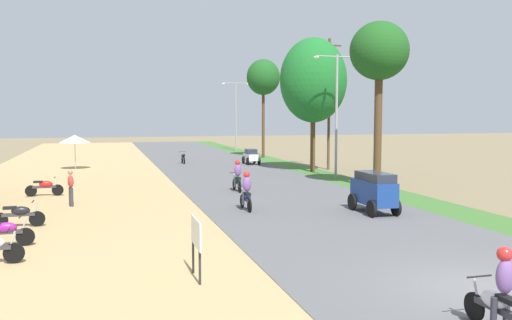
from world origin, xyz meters
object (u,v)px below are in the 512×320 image
street_signboard (196,237)px  motorbike_ahead_second (246,192)px  motorbike_foreground_rider (499,293)px  streetlamp_near (337,107)px  parked_motorbike_third (19,214)px  median_tree_second (313,80)px  streetlamp_mid (236,111)px  pedestrian_on_shoulder (71,186)px  car_hatchback_white (251,156)px  parked_motorbike_second (4,231)px  median_tree_nearest (379,54)px  utility_pole_near (329,102)px  median_tree_third (263,78)px  vendor_umbrella (75,139)px  motorbike_ahead_third (237,177)px  car_van_blue (374,190)px  parked_motorbike_fourth (45,186)px  motorbike_ahead_fourth (183,157)px

street_signboard → motorbike_ahead_second: bearing=68.1°
motorbike_foreground_rider → streetlamp_near: bearing=72.9°
parked_motorbike_third → median_tree_second: median_tree_second is taller
streetlamp_mid → pedestrian_on_shoulder: bearing=-114.7°
car_hatchback_white → motorbike_foreground_rider: bearing=-97.5°
parked_motorbike_second → median_tree_second: median_tree_second is taller
median_tree_nearest → parked_motorbike_third: bearing=-161.5°
parked_motorbike_third → car_hatchback_white: car_hatchback_white is taller
parked_motorbike_second → streetlamp_mid: streetlamp_mid is taller
utility_pole_near → streetlamp_near: bearing=-108.4°
median_tree_nearest → pedestrian_on_shoulder: bearing=-174.5°
median_tree_third → streetlamp_near: (-0.12, -16.85, -2.90)m
parked_motorbike_second → pedestrian_on_shoulder: 7.44m
pedestrian_on_shoulder → utility_pole_near: (17.49, 12.39, 4.03)m
parked_motorbike_second → parked_motorbike_third: size_ratio=1.00×
parked_motorbike_third → median_tree_nearest: size_ratio=0.20×
vendor_umbrella → median_tree_second: (16.19, -6.02, 4.14)m
median_tree_third → motorbike_ahead_third: median_tree_third is taller
street_signboard → car_hatchback_white: 30.72m
vendor_umbrella → motorbike_ahead_second: (7.73, -19.91, -1.45)m
median_tree_nearest → median_tree_second: bearing=90.6°
street_signboard → car_hatchback_white: street_signboard is taller
median_tree_third → motorbike_foreground_rider: median_tree_third is taller
street_signboard → car_van_blue: 10.88m
parked_motorbike_third → median_tree_nearest: (17.24, 5.76, 6.77)m
pedestrian_on_shoulder → parked_motorbike_fourth: bearing=111.9°
streetlamp_mid → parked_motorbike_third: bearing=-114.2°
pedestrian_on_shoulder → motorbike_foreground_rider: size_ratio=0.90×
median_tree_nearest → motorbike_ahead_fourth: 20.81m
parked_motorbike_fourth → motorbike_ahead_fourth: bearing=60.3°
car_hatchback_white → motorbike_ahead_second: bearing=-105.6°
parked_motorbike_third → motorbike_ahead_second: (8.69, 1.13, 0.30)m
median_tree_third → streetlamp_near: bearing=-90.4°
parked_motorbike_fourth → street_signboard: (4.98, -15.56, 0.55)m
pedestrian_on_shoulder → streetlamp_mid: size_ratio=0.21×
car_van_blue → median_tree_nearest: bearing=61.0°
car_van_blue → parked_motorbike_second: bearing=-171.2°
motorbike_ahead_fourth → median_tree_nearest: bearing=-66.0°
pedestrian_on_shoulder → median_tree_third: (15.77, 23.71, 6.48)m
median_tree_third → utility_pole_near: bearing=-81.4°
car_hatchback_white → motorbike_ahead_third: motorbike_ahead_third is taller
parked_motorbike_second → car_van_blue: car_van_blue is taller
median_tree_second → median_tree_nearest: bearing=-89.4°
median_tree_nearest → median_tree_third: 22.21m
motorbike_ahead_second → utility_pole_near: bearing=56.3°
median_tree_third → car_hatchback_white: bearing=-114.3°
streetlamp_near → car_hatchback_white: (-2.80, 10.37, -3.80)m
street_signboard → median_tree_third: median_tree_third is taller
motorbike_ahead_third → streetlamp_near: bearing=30.3°
streetlamp_near → streetlamp_mid: (-0.00, 27.20, -0.10)m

